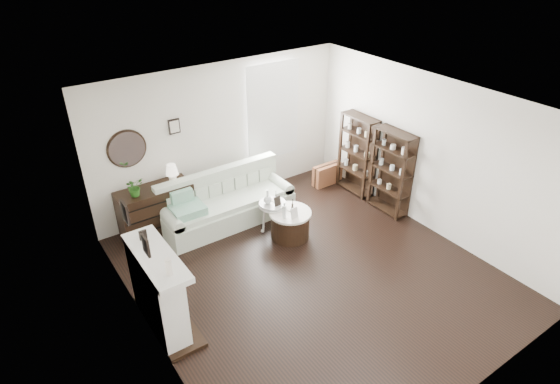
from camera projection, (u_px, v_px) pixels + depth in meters
room at (256, 116)px, 8.81m from camera, size 5.50×5.50×5.50m
fireplace at (159, 294)px, 6.13m from camera, size 0.50×1.40×1.84m
shelf_unit_far at (357, 155)px, 9.18m from camera, size 0.30×0.80×1.60m
shelf_unit_near at (391, 172)px, 8.54m from camera, size 0.30×0.80×1.60m
sofa at (226, 205)px, 8.48m from camera, size 2.40×0.83×0.93m
quilt at (188, 210)px, 7.89m from camera, size 0.56×0.46×0.14m
suitcase at (327, 174)px, 9.71m from camera, size 0.65×0.22×0.43m
dresser at (156, 210)px, 8.14m from camera, size 1.27×0.54×0.84m
table_lamp at (172, 174)px, 8.02m from camera, size 0.25×0.25×0.35m
potted_plant at (134, 187)px, 7.65m from camera, size 0.34×0.32×0.31m
drum_table at (290, 224)px, 8.05m from camera, size 0.72×0.72×0.50m
pedestal_table at (272, 205)px, 8.06m from camera, size 0.48×0.48×0.58m
eiffel_drum at (292, 205)px, 7.95m from camera, size 0.11×0.11×0.18m
bottle_drum at (284, 210)px, 7.71m from camera, size 0.07×0.07×0.28m
card_frame_drum at (294, 213)px, 7.72m from camera, size 0.14×0.06×0.19m
eiffel_ped at (276, 196)px, 8.07m from camera, size 0.11×0.11×0.16m
flask_ped at (268, 197)px, 7.95m from camera, size 0.14×0.14×0.26m
card_frame_ped at (277, 201)px, 7.92m from camera, size 0.13×0.06×0.17m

